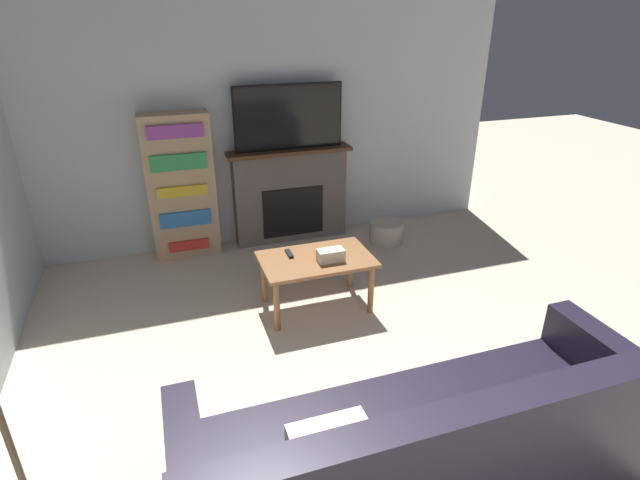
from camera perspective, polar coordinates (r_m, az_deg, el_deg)
wall_back at (r=5.36m, az=-7.47°, el=13.70°), size 5.49×0.06×2.70m
fireplace at (r=5.52m, az=-3.43°, el=5.23°), size 1.33×0.28×1.03m
tv at (r=5.27m, az=-3.60°, el=13.84°), size 1.15×0.03×0.67m
couch at (r=2.81m, az=12.19°, el=-23.06°), size 2.47×0.87×0.92m
coffee_table at (r=4.21m, az=-0.44°, el=-2.85°), size 0.94×0.59×0.48m
tissue_box at (r=4.12m, az=1.22°, el=-1.74°), size 0.22×0.12×0.10m
remote_control at (r=4.24m, az=-3.54°, el=-1.56°), size 0.04×0.15×0.02m
bookshelf at (r=5.26m, az=-15.57°, el=5.88°), size 0.66×0.29×1.48m
storage_basket at (r=5.61m, az=7.59°, el=0.94°), size 0.38×0.38×0.23m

